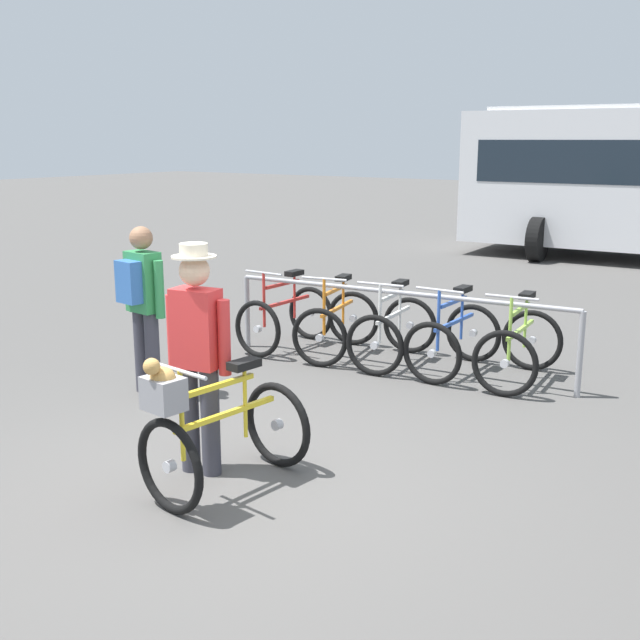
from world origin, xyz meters
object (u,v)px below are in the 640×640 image
(racked_bike_red, at_px, (285,318))
(racked_bike_white, at_px, (393,332))
(racked_bike_lime, at_px, (519,348))
(featured_bicycle, at_px, (213,428))
(racked_bike_blue, at_px, (454,339))
(racked_bike_orange, at_px, (337,324))
(person_with_featured_bike, at_px, (197,350))
(pedestrian_with_backpack, at_px, (143,300))

(racked_bike_red, bearing_deg, racked_bike_white, 5.31)
(racked_bike_lime, xyz_separation_m, featured_bicycle, (-0.83, -3.68, 0.12))
(racked_bike_red, height_order, featured_bicycle, featured_bicycle)
(racked_bike_blue, bearing_deg, racked_bike_white, -174.69)
(racked_bike_orange, xyz_separation_m, person_with_featured_bike, (0.93, -3.27, 0.58))
(racked_bike_orange, height_order, racked_bike_lime, same)
(racked_bike_orange, relative_size, racked_bike_white, 1.02)
(featured_bicycle, bearing_deg, racked_bike_red, 119.77)
(racked_bike_orange, distance_m, racked_bike_lime, 2.10)
(racked_bike_red, relative_size, featured_bicycle, 0.90)
(racked_bike_white, relative_size, racked_bike_blue, 1.05)
(racked_bike_blue, bearing_deg, racked_bike_red, -174.69)
(racked_bike_blue, relative_size, featured_bicycle, 0.89)
(racked_bike_white, xyz_separation_m, racked_bike_blue, (0.70, 0.06, 0.00))
(racked_bike_red, xyz_separation_m, pedestrian_with_backpack, (-0.09, -2.14, 0.57))
(racked_bike_white, height_order, pedestrian_with_backpack, pedestrian_with_backpack)
(racked_bike_orange, bearing_deg, racked_bike_white, 5.31)
(featured_bicycle, height_order, pedestrian_with_backpack, pedestrian_with_backpack)
(racked_bike_blue, relative_size, racked_bike_lime, 0.95)
(racked_bike_red, distance_m, racked_bike_orange, 0.70)
(pedestrian_with_backpack, bearing_deg, featured_bicycle, -32.06)
(racked_bike_white, height_order, person_with_featured_bike, person_with_featured_bike)
(racked_bike_white, distance_m, pedestrian_with_backpack, 2.77)
(racked_bike_white, distance_m, racked_bike_lime, 1.40)
(racked_bike_lime, distance_m, pedestrian_with_backpack, 3.79)
(person_with_featured_bike, bearing_deg, racked_bike_blue, 82.25)
(racked_bike_red, distance_m, person_with_featured_bike, 3.64)
(person_with_featured_bike, bearing_deg, featured_bicycle, -33.32)
(person_with_featured_bike, bearing_deg, racked_bike_red, 116.94)
(racked_bike_blue, xyz_separation_m, racked_bike_lime, (0.70, 0.06, 0.00))
(racked_bike_orange, xyz_separation_m, racked_bike_lime, (2.09, 0.19, 0.00))
(racked_bike_white, xyz_separation_m, pedestrian_with_backpack, (-1.49, -2.27, 0.57))
(racked_bike_red, bearing_deg, racked_bike_lime, 5.31)
(person_with_featured_bike, bearing_deg, pedestrian_with_backpack, 148.19)
(person_with_featured_bike, bearing_deg, racked_bike_orange, 105.90)
(featured_bicycle, bearing_deg, racked_bike_lime, 77.26)
(racked_bike_red, height_order, racked_bike_blue, same)
(racked_bike_orange, height_order, racked_bike_blue, same)
(pedestrian_with_backpack, bearing_deg, racked_bike_white, 56.77)
(racked_bike_blue, relative_size, person_with_featured_bike, 0.64)
(racked_bike_red, relative_size, racked_bike_lime, 0.97)
(racked_bike_orange, distance_m, pedestrian_with_backpack, 2.41)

